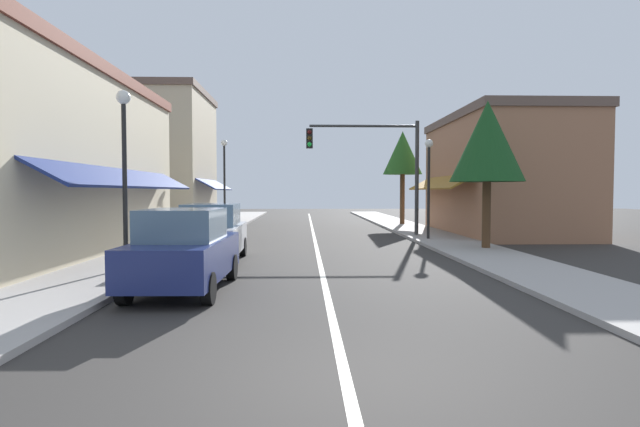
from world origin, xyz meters
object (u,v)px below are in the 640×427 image
object	(u,v)px
traffic_signal_mast_arm	(377,157)
street_lamp_left_far	(224,169)
tree_right_far	(403,154)
street_lamp_right_mid	(429,172)
parked_car_nearest_left	(184,250)
parked_car_second_left	(212,233)
street_lamp_left_near	(124,150)
tree_right_near	(487,142)

from	to	relation	value
traffic_signal_mast_arm	street_lamp_left_far	distance (m)	9.87
traffic_signal_mast_arm	tree_right_far	bearing A→B (deg)	71.25
street_lamp_right_mid	street_lamp_left_far	world-z (taller)	street_lamp_left_far
parked_car_nearest_left	street_lamp_left_far	size ratio (longest dim) A/B	0.81
parked_car_nearest_left	parked_car_second_left	xyz separation A→B (m)	(-0.22, 4.54, 0.00)
tree_right_far	parked_car_nearest_left	bearing A→B (deg)	-112.79
parked_car_nearest_left	street_lamp_left_near	xyz separation A→B (m)	(-2.09, 2.47, 2.32)
parked_car_nearest_left	traffic_signal_mast_arm	xyz separation A→B (m)	(5.98, 12.69, 2.85)
street_lamp_right_mid	tree_right_near	distance (m)	3.94
street_lamp_left_near	tree_right_far	distance (m)	21.26
traffic_signal_mast_arm	street_lamp_left_far	bearing A→B (deg)	143.97
street_lamp_left_near	tree_right_near	xyz separation A→B (m)	(11.21, 4.68, 0.71)
tree_right_near	tree_right_far	bearing A→B (deg)	91.72
street_lamp_right_mid	street_lamp_left_near	bearing A→B (deg)	-140.26
parked_car_nearest_left	street_lamp_left_far	world-z (taller)	street_lamp_left_far
street_lamp_left_far	tree_right_far	xyz separation A→B (m)	(10.71, 2.24, 1.09)
parked_car_second_left	street_lamp_left_near	world-z (taller)	street_lamp_left_near
street_lamp_left_near	street_lamp_left_far	size ratio (longest dim) A/B	0.93
parked_car_second_left	street_lamp_right_mid	size ratio (longest dim) A/B	0.95
parked_car_nearest_left	traffic_signal_mast_arm	bearing A→B (deg)	66.00
street_lamp_left_near	street_lamp_left_far	distance (m)	16.02
street_lamp_right_mid	tree_right_far	world-z (taller)	tree_right_far
parked_car_nearest_left	tree_right_near	bearing A→B (deg)	39.32
traffic_signal_mast_arm	street_lamp_left_near	bearing A→B (deg)	-128.29
parked_car_nearest_left	tree_right_far	distance (m)	22.78
tree_right_near	street_lamp_left_near	bearing A→B (deg)	-157.35
tree_right_near	tree_right_far	distance (m)	13.61
street_lamp_left_far	tree_right_far	bearing A→B (deg)	11.84
street_lamp_right_mid	street_lamp_left_far	distance (m)	12.56
street_lamp_left_far	tree_right_far	distance (m)	10.99
tree_right_near	parked_car_second_left	bearing A→B (deg)	-164.43
parked_car_second_left	tree_right_far	distance (m)	18.84
traffic_signal_mast_arm	tree_right_near	size ratio (longest dim) A/B	1.01
traffic_signal_mast_arm	tree_right_far	xyz separation A→B (m)	(2.73, 8.05, 0.77)
street_lamp_left_near	tree_right_near	bearing A→B (deg)	22.65
parked_car_nearest_left	tree_right_far	size ratio (longest dim) A/B	0.70
street_lamp_right_mid	tree_right_far	distance (m)	10.09
parked_car_nearest_left	traffic_signal_mast_arm	distance (m)	14.31
traffic_signal_mast_arm	tree_right_near	world-z (taller)	traffic_signal_mast_arm
parked_car_second_left	street_lamp_left_near	distance (m)	3.64
parked_car_nearest_left	street_lamp_right_mid	world-z (taller)	street_lamp_right_mid
parked_car_second_left	tree_right_far	xyz separation A→B (m)	(8.93, 16.19, 3.62)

